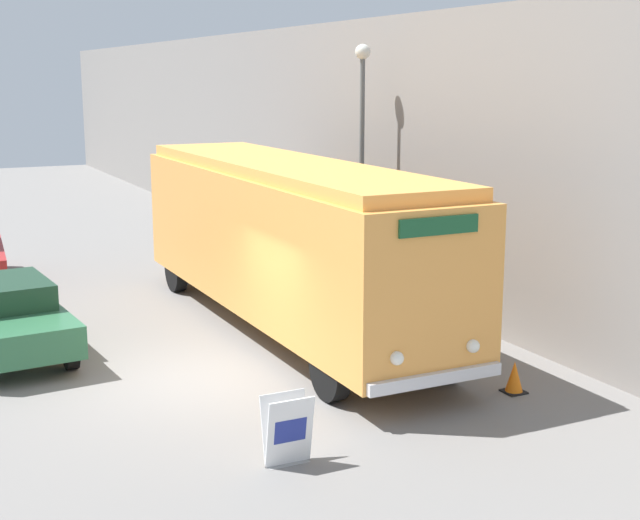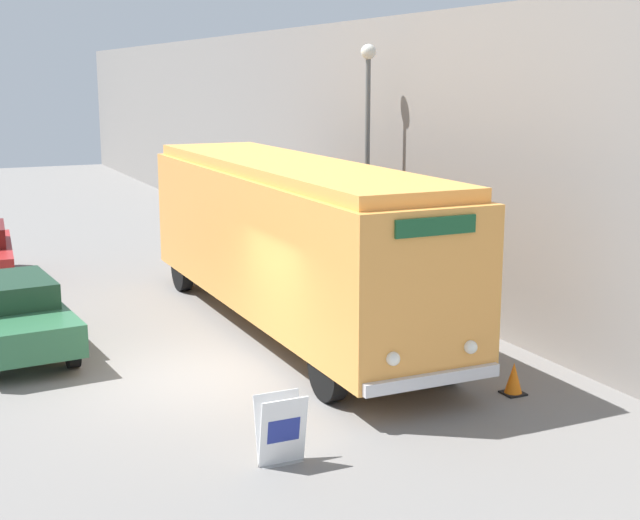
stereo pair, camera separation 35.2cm
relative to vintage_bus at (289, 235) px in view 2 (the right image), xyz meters
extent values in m
plane|color=slate|center=(-2.80, -2.26, -2.01)|extent=(80.00, 80.00, 0.00)
cube|color=gray|center=(3.74, 7.74, 1.33)|extent=(0.30, 60.00, 6.68)
cylinder|color=black|center=(-1.12, -4.25, -1.48)|extent=(0.28, 1.07, 1.07)
cylinder|color=black|center=(1.12, -4.25, -1.48)|extent=(0.28, 1.07, 1.07)
cylinder|color=black|center=(-1.12, 4.26, -1.48)|extent=(0.28, 1.07, 1.07)
cylinder|color=black|center=(1.12, 4.26, -1.48)|extent=(0.28, 1.07, 1.07)
cube|color=#EF9E47|center=(0.00, 0.01, -0.08)|extent=(2.55, 11.31, 2.79)
cube|color=#FEA74B|center=(0.00, 0.01, 1.43)|extent=(2.35, 10.86, 0.24)
cube|color=silver|center=(0.00, -5.71, -1.36)|extent=(2.43, 0.12, 0.20)
sphere|color=white|center=(-0.70, -5.68, -0.93)|extent=(0.22, 0.22, 0.22)
sphere|color=white|center=(0.70, -5.68, -0.93)|extent=(0.22, 0.22, 0.22)
cube|color=#19512D|center=(0.00, -5.67, 1.06)|extent=(1.41, 0.06, 0.28)
cube|color=gray|center=(-2.76, -6.20, -2.01)|extent=(0.61, 0.21, 0.01)
cube|color=white|center=(-2.76, -6.28, -1.52)|extent=(0.68, 0.20, 0.99)
cube|color=white|center=(-2.76, -6.11, -1.52)|extent=(0.68, 0.20, 0.99)
cube|color=navy|center=(-2.76, -6.30, -1.49)|extent=(0.48, 0.07, 0.35)
cylinder|color=#595E60|center=(2.85, 1.94, 0.85)|extent=(0.12, 0.12, 5.72)
sphere|color=silver|center=(2.85, 1.94, 3.82)|extent=(0.36, 0.36, 0.36)
cylinder|color=black|center=(-4.67, -0.71, -1.65)|extent=(0.22, 0.71, 0.71)
cylinder|color=black|center=(-4.91, 2.28, -1.65)|extent=(0.22, 0.71, 0.71)
cube|color=#2D6642|center=(-5.52, 0.73, -1.35)|extent=(2.08, 4.53, 0.61)
cube|color=#193824|center=(-5.53, 0.84, -0.81)|extent=(1.63, 2.09, 0.48)
cylinder|color=black|center=(-5.10, 5.64, -1.65)|extent=(0.22, 0.72, 0.72)
cylinder|color=black|center=(-4.86, 8.66, -1.65)|extent=(0.22, 0.72, 0.72)
cube|color=black|center=(1.85, -5.32, -2.00)|extent=(0.36, 0.36, 0.03)
cone|color=orange|center=(1.85, -5.32, -1.72)|extent=(0.30, 0.30, 0.53)
camera|label=1|loc=(-7.46, -16.76, 3.29)|focal=50.00mm
camera|label=2|loc=(-7.14, -16.92, 3.29)|focal=50.00mm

